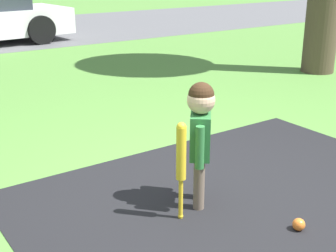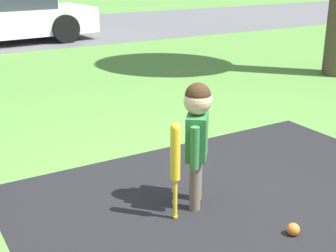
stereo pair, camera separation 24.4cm
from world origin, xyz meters
name	(u,v)px [view 1 (the left image)]	position (x,y,z in m)	size (l,w,h in m)	color
ground_plane	(198,198)	(0.00, 0.00, 0.00)	(60.00, 60.00, 0.00)	#518438
child	(200,127)	(-0.05, -0.07, 0.60)	(0.27, 0.31, 0.92)	#6B5B4C
baseball_bat	(181,158)	(-0.29, -0.17, 0.46)	(0.07, 0.07, 0.71)	yellow
sports_ball	(299,224)	(0.27, -0.75, 0.04)	(0.09, 0.09, 0.09)	orange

